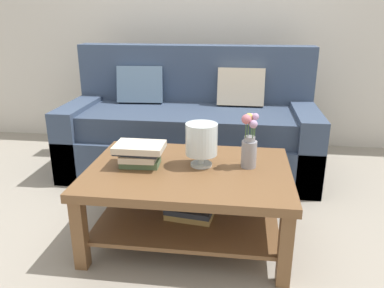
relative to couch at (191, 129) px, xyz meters
The scene contains 7 objects.
ground_plane 0.89m from the couch, 85.66° to the right, with size 10.00×10.00×0.00m, color gray.
back_wall 1.29m from the couch, 85.78° to the left, with size 6.40×0.12×2.70m, color beige.
couch is the anchor object (origin of this frame).
coffee_table 1.12m from the couch, 82.85° to the right, with size 1.19×0.85×0.47m.
book_stack_main 1.12m from the couch, 98.21° to the right, with size 0.30×0.22×0.14m.
glass_hurricane_vase 1.10m from the couch, 78.86° to the right, with size 0.19×0.19×0.26m.
flower_pitcher 1.17m from the couch, 64.90° to the right, with size 0.10×0.11×0.33m.
Camera 1 is at (0.36, -2.32, 1.34)m, focal length 35.29 mm.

